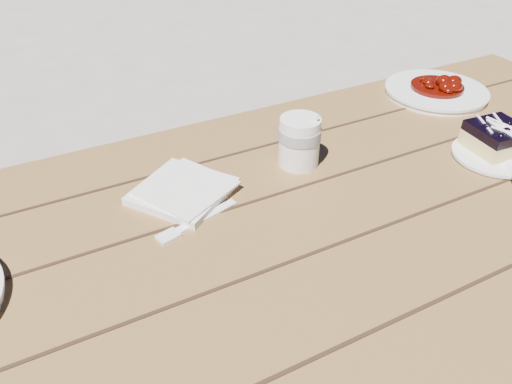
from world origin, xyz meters
name	(u,v)px	position (x,y,z in m)	size (l,w,h in m)	color
picnic_table	(254,304)	(0.00, 0.00, 0.59)	(2.00, 1.55, 0.75)	brown
dessert_plate	(495,156)	(0.53, -0.01, 0.76)	(0.16, 0.16, 0.01)	white
blueberry_cake	(497,137)	(0.54, 0.00, 0.79)	(0.11, 0.11, 0.06)	#E7D07E
fork_dessert	(512,169)	(0.51, -0.07, 0.76)	(0.03, 0.16, 0.01)	white
coffee_cup	(299,142)	(0.18, 0.15, 0.80)	(0.08, 0.08, 0.10)	white
napkin_stack	(183,191)	(-0.06, 0.16, 0.76)	(0.15, 0.15, 0.01)	white
fork_table	(206,216)	(-0.05, 0.08, 0.75)	(0.03, 0.16, 0.01)	white
second_plate	(436,92)	(0.64, 0.27, 0.76)	(0.24, 0.24, 0.02)	white
second_stew	(438,81)	(0.64, 0.27, 0.79)	(0.13, 0.13, 0.04)	#4F0902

